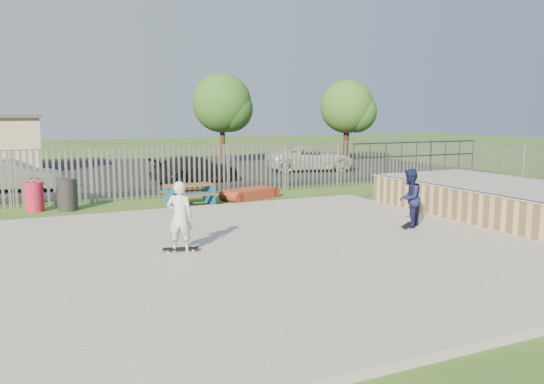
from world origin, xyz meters
name	(u,v)px	position (x,y,z in m)	size (l,w,h in m)	color
ground	(214,259)	(0.00, 0.00, 0.00)	(120.00, 120.00, 0.00)	#35571E
concrete_slab	(214,255)	(0.00, 0.00, 0.07)	(15.00, 12.00, 0.15)	gray
quarter_pipe	(491,199)	(9.50, 1.04, 0.56)	(5.50, 7.05, 2.19)	tan
fence	(197,187)	(1.00, 4.59, 1.00)	(26.04, 16.02, 2.00)	gray
picnic_table	(189,194)	(1.47, 7.18, 0.38)	(1.77, 1.46, 0.74)	brown
funbox	(250,194)	(3.97, 7.52, 0.20)	(2.17, 1.61, 0.39)	maroon
trash_bin_red	(34,197)	(-3.56, 8.05, 0.49)	(0.59, 0.59, 0.98)	#B61C37
trash_bin_grey	(67,195)	(-2.55, 7.79, 0.53)	(0.64, 0.64, 1.07)	#242426
parking_lot	(103,173)	(0.00, 19.00, 0.01)	(40.00, 18.00, 0.02)	black
car_silver	(10,176)	(-4.41, 13.31, 0.68)	(1.40, 4.02, 1.32)	#B8B8BD
car_dark	(196,169)	(3.47, 12.97, 0.65)	(1.75, 4.31, 1.25)	black
car_white	(311,158)	(10.93, 15.26, 0.72)	(2.32, 5.02, 1.40)	silver
tree_mid	(222,103)	(7.70, 21.19, 3.88)	(3.74, 3.74, 5.77)	#422C1A
tree_right	(347,107)	(15.87, 19.38, 3.68)	(3.55, 3.55, 5.48)	#3C2018
skateboard_a	(408,226)	(5.68, 0.31, 0.19)	(0.77, 0.63, 0.08)	black
skateboard_b	(181,250)	(-0.67, 0.39, 0.19)	(0.82, 0.43, 0.08)	black
skater_navy	(409,198)	(5.68, 0.31, 0.95)	(0.78, 0.61, 1.60)	#151944
skater_white	(180,216)	(-0.67, 0.39, 0.95)	(0.58, 0.38, 1.60)	silver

